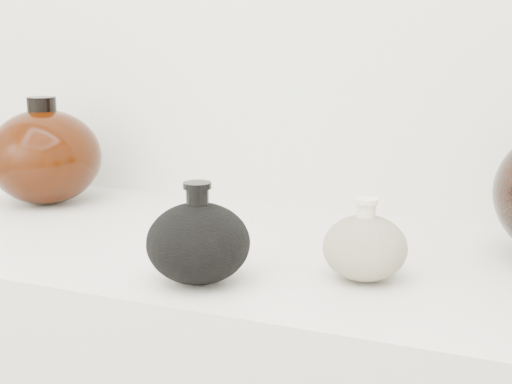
% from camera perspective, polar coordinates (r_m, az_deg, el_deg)
% --- Properties ---
extents(black_gourd_vase, '(0.16, 0.16, 0.12)m').
position_cam_1_polar(black_gourd_vase, '(0.86, -4.64, -4.01)').
color(black_gourd_vase, black).
rests_on(black_gourd_vase, display_counter).
extents(cream_gourd_vase, '(0.11, 0.11, 0.10)m').
position_cam_1_polar(cream_gourd_vase, '(0.88, 8.71, -4.37)').
color(cream_gourd_vase, beige).
rests_on(cream_gourd_vase, display_counter).
extents(left_round_pot, '(0.20, 0.20, 0.19)m').
position_cam_1_polar(left_round_pot, '(1.31, -16.53, 2.76)').
color(left_round_pot, black).
rests_on(left_round_pot, display_counter).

